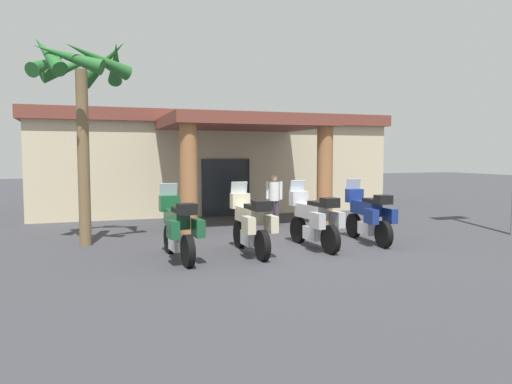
{
  "coord_description": "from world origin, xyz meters",
  "views": [
    {
      "loc": [
        -5.12,
        -10.81,
        2.26
      ],
      "look_at": [
        -0.38,
        2.19,
        1.2
      ],
      "focal_mm": 34.41,
      "sensor_mm": 36.0,
      "label": 1
    }
  ],
  "objects_px": {
    "motel_building": "(209,161)",
    "pedestrian": "(274,196)",
    "motorcycle_cream": "(251,224)",
    "motorcycle_green": "(178,228)",
    "palm_tree_roadside": "(80,80)",
    "motorcycle_blue": "(368,216)",
    "motorcycle_silver": "(314,220)"
  },
  "relations": [
    {
      "from": "motorcycle_cream",
      "to": "pedestrian",
      "type": "distance_m",
      "value": 4.24
    },
    {
      "from": "motorcycle_blue",
      "to": "palm_tree_roadside",
      "type": "height_order",
      "value": "palm_tree_roadside"
    },
    {
      "from": "motorcycle_cream",
      "to": "palm_tree_roadside",
      "type": "bearing_deg",
      "value": 55.72
    },
    {
      "from": "motorcycle_cream",
      "to": "palm_tree_roadside",
      "type": "distance_m",
      "value": 5.44
    },
    {
      "from": "motorcycle_green",
      "to": "motorcycle_silver",
      "type": "bearing_deg",
      "value": -90.13
    },
    {
      "from": "motorcycle_blue",
      "to": "motel_building",
      "type": "bearing_deg",
      "value": 15.14
    },
    {
      "from": "motel_building",
      "to": "motorcycle_green",
      "type": "relative_size",
      "value": 6.35
    },
    {
      "from": "motel_building",
      "to": "motorcycle_silver",
      "type": "bearing_deg",
      "value": -88.23
    },
    {
      "from": "motel_building",
      "to": "pedestrian",
      "type": "xyz_separation_m",
      "value": [
        0.58,
        -5.75,
        -1.02
      ]
    },
    {
      "from": "motorcycle_silver",
      "to": "palm_tree_roadside",
      "type": "height_order",
      "value": "palm_tree_roadside"
    },
    {
      "from": "motorcycle_cream",
      "to": "motorcycle_silver",
      "type": "relative_size",
      "value": 1.0
    },
    {
      "from": "motorcycle_cream",
      "to": "motorcycle_blue",
      "type": "bearing_deg",
      "value": -83.94
    },
    {
      "from": "palm_tree_roadside",
      "to": "pedestrian",
      "type": "bearing_deg",
      "value": 12.86
    },
    {
      "from": "motel_building",
      "to": "pedestrian",
      "type": "relative_size",
      "value": 8.43
    },
    {
      "from": "motorcycle_cream",
      "to": "motel_building",
      "type": "bearing_deg",
      "value": -8.98
    },
    {
      "from": "motorcycle_cream",
      "to": "palm_tree_roadside",
      "type": "relative_size",
      "value": 0.42
    },
    {
      "from": "palm_tree_roadside",
      "to": "motorcycle_silver",
      "type": "bearing_deg",
      "value": -23.64
    },
    {
      "from": "pedestrian",
      "to": "motorcycle_green",
      "type": "bearing_deg",
      "value": -7.45
    },
    {
      "from": "motel_building",
      "to": "motorcycle_green",
      "type": "height_order",
      "value": "motel_building"
    },
    {
      "from": "motorcycle_silver",
      "to": "pedestrian",
      "type": "bearing_deg",
      "value": -9.87
    },
    {
      "from": "motel_building",
      "to": "motorcycle_cream",
      "type": "bearing_deg",
      "value": -98.27
    },
    {
      "from": "motorcycle_green",
      "to": "motorcycle_blue",
      "type": "height_order",
      "value": "same"
    },
    {
      "from": "motorcycle_green",
      "to": "motorcycle_cream",
      "type": "height_order",
      "value": "same"
    },
    {
      "from": "motorcycle_cream",
      "to": "pedestrian",
      "type": "xyz_separation_m",
      "value": [
        2.07,
        3.69,
        0.26
      ]
    },
    {
      "from": "motel_building",
      "to": "motorcycle_silver",
      "type": "relative_size",
      "value": 6.35
    },
    {
      "from": "motorcycle_green",
      "to": "motel_building",
      "type": "bearing_deg",
      "value": -21.8
    },
    {
      "from": "motorcycle_cream",
      "to": "motorcycle_silver",
      "type": "distance_m",
      "value": 1.67
    },
    {
      "from": "motorcycle_green",
      "to": "palm_tree_roadside",
      "type": "distance_m",
      "value": 4.57
    },
    {
      "from": "motorcycle_green",
      "to": "motorcycle_blue",
      "type": "distance_m",
      "value": 5.01
    },
    {
      "from": "motel_building",
      "to": "palm_tree_roadside",
      "type": "distance_m",
      "value": 8.89
    },
    {
      "from": "motorcycle_green",
      "to": "pedestrian",
      "type": "height_order",
      "value": "pedestrian"
    },
    {
      "from": "motorcycle_blue",
      "to": "motorcycle_green",
      "type": "bearing_deg",
      "value": 98.42
    }
  ]
}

